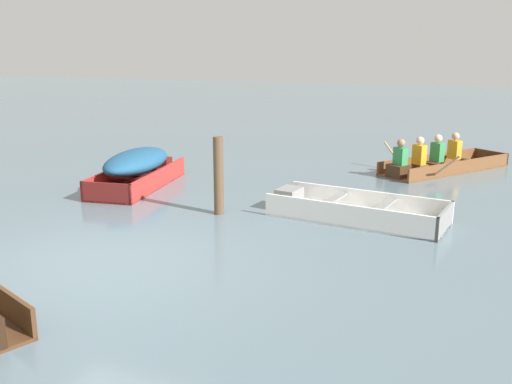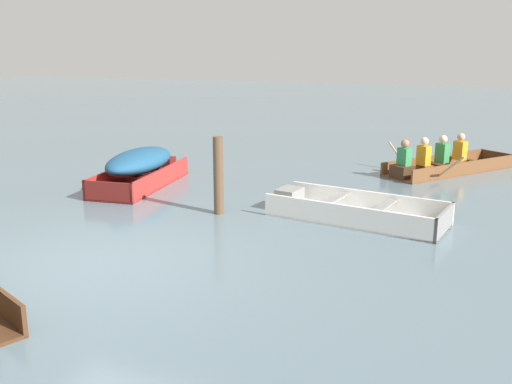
{
  "view_description": "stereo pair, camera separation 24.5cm",
  "coord_description": "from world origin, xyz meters",
  "px_view_note": "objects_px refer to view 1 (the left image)",
  "views": [
    {
      "loc": [
        4.5,
        -5.92,
        2.83
      ],
      "look_at": [
        0.99,
        3.16,
        0.35
      ],
      "focal_mm": 40.0,
      "sensor_mm": 36.0,
      "label": 1
    },
    {
      "loc": [
        4.72,
        -5.83,
        2.83
      ],
      "look_at": [
        0.99,
        3.16,
        0.35
      ],
      "focal_mm": 40.0,
      "sensor_mm": 36.0,
      "label": 2
    }
  ],
  "objects_px": {
    "skiff_white_near_moored": "(349,211)",
    "rowboat_wooden_brown_with_crew": "(438,163)",
    "mooring_post": "(219,176)",
    "skiff_red_mid_moored": "(137,165)"
  },
  "relations": [
    {
      "from": "skiff_white_near_moored",
      "to": "mooring_post",
      "type": "relative_size",
      "value": 2.25
    },
    {
      "from": "skiff_red_mid_moored",
      "to": "mooring_post",
      "type": "distance_m",
      "value": 2.72
    },
    {
      "from": "mooring_post",
      "to": "skiff_red_mid_moored",
      "type": "bearing_deg",
      "value": 153.13
    },
    {
      "from": "skiff_white_near_moored",
      "to": "mooring_post",
      "type": "xyz_separation_m",
      "value": [
        -2.17,
        -0.56,
        0.54
      ]
    },
    {
      "from": "skiff_red_mid_moored",
      "to": "mooring_post",
      "type": "relative_size",
      "value": 2.1
    },
    {
      "from": "skiff_white_near_moored",
      "to": "rowboat_wooden_brown_with_crew",
      "type": "xyz_separation_m",
      "value": [
        1.13,
        4.42,
        0.08
      ]
    },
    {
      "from": "mooring_post",
      "to": "skiff_white_near_moored",
      "type": "bearing_deg",
      "value": 14.37
    },
    {
      "from": "skiff_white_near_moored",
      "to": "rowboat_wooden_brown_with_crew",
      "type": "bearing_deg",
      "value": 75.67
    },
    {
      "from": "rowboat_wooden_brown_with_crew",
      "to": "mooring_post",
      "type": "relative_size",
      "value": 2.48
    },
    {
      "from": "skiff_red_mid_moored",
      "to": "rowboat_wooden_brown_with_crew",
      "type": "height_order",
      "value": "rowboat_wooden_brown_with_crew"
    }
  ]
}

